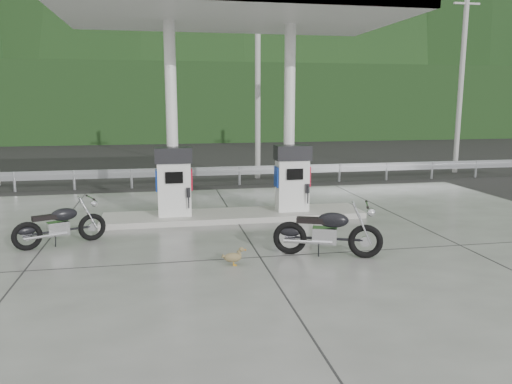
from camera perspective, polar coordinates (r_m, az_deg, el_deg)
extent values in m
plane|color=black|center=(11.18, -0.55, -6.01)|extent=(160.00, 160.00, 0.00)
cube|color=slate|center=(11.18, -0.55, -5.96)|extent=(18.00, 14.00, 0.02)
cube|color=#9C9992|center=(13.54, -2.45, -2.69)|extent=(7.00, 1.40, 0.15)
cylinder|color=white|center=(13.47, -9.60, 8.17)|extent=(0.30, 0.30, 5.00)
cylinder|color=white|center=(13.91, 3.83, 8.36)|extent=(0.30, 0.30, 5.00)
cube|color=white|center=(13.38, -2.63, 19.90)|extent=(8.50, 5.00, 0.40)
cube|color=black|center=(22.36, -5.84, 2.22)|extent=(60.00, 7.00, 0.01)
cylinder|color=#9C9C97|center=(20.45, 0.20, 12.75)|extent=(0.22, 0.22, 8.00)
cylinder|color=#9C9C97|center=(23.87, 22.40, 11.65)|extent=(0.22, 0.22, 8.00)
cube|color=black|center=(40.60, -8.28, 10.06)|extent=(80.00, 6.00, 6.00)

